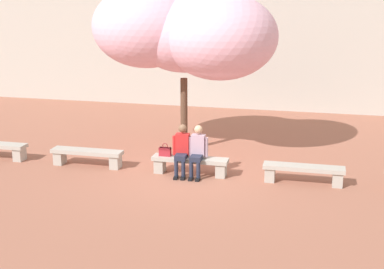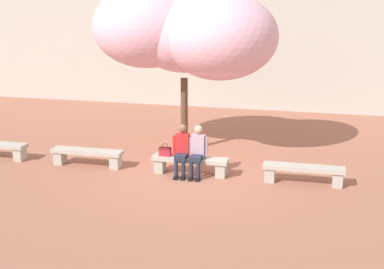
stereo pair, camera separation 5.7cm
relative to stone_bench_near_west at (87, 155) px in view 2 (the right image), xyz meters
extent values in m
plane|color=#9E604C|center=(2.83, 0.00, -0.31)|extent=(100.00, 100.00, 0.00)
cube|color=#ADA89E|center=(-2.03, 0.01, -0.13)|extent=(0.24, 0.34, 0.35)
cube|color=#ADA89E|center=(0.00, 0.00, 0.09)|extent=(1.95, 0.44, 0.10)
cube|color=#ADA89E|center=(-0.80, -0.01, -0.13)|extent=(0.24, 0.34, 0.35)
cube|color=#ADA89E|center=(0.80, 0.01, -0.13)|extent=(0.24, 0.34, 0.35)
cube|color=#ADA89E|center=(2.83, 0.00, 0.09)|extent=(1.95, 0.44, 0.10)
cube|color=#ADA89E|center=(2.03, -0.01, -0.13)|extent=(0.24, 0.34, 0.35)
cube|color=#ADA89E|center=(3.64, 0.01, -0.13)|extent=(0.24, 0.34, 0.35)
cube|color=#ADA89E|center=(5.67, 0.00, 0.09)|extent=(1.95, 0.44, 0.10)
cube|color=#ADA89E|center=(4.86, -0.01, -0.13)|extent=(0.24, 0.34, 0.35)
cube|color=#ADA89E|center=(6.47, 0.01, -0.13)|extent=(0.24, 0.34, 0.35)
cube|color=black|center=(2.57, -0.43, -0.28)|extent=(0.12, 0.23, 0.06)
cylinder|color=#23283D|center=(2.57, -0.37, -0.07)|extent=(0.10, 0.10, 0.42)
cube|color=black|center=(2.75, -0.41, -0.28)|extent=(0.12, 0.23, 0.06)
cylinder|color=#23283D|center=(2.75, -0.35, -0.07)|extent=(0.10, 0.10, 0.42)
cube|color=#23283D|center=(2.64, -0.18, 0.20)|extent=(0.31, 0.42, 0.12)
cube|color=red|center=(2.63, 0.04, 0.47)|extent=(0.36, 0.24, 0.54)
sphere|color=brown|center=(2.63, 0.04, 0.88)|extent=(0.21, 0.21, 0.21)
cylinder|color=red|center=(2.42, 0.00, 0.43)|extent=(0.09, 0.09, 0.50)
cylinder|color=red|center=(2.84, 0.04, 0.43)|extent=(0.09, 0.09, 0.50)
cube|color=black|center=(2.95, -0.42, -0.28)|extent=(0.10, 0.22, 0.06)
cylinder|color=#23283D|center=(2.95, -0.36, -0.07)|extent=(0.10, 0.10, 0.42)
cube|color=black|center=(3.13, -0.42, -0.28)|extent=(0.10, 0.22, 0.06)
cylinder|color=#23283D|center=(3.13, -0.36, -0.07)|extent=(0.10, 0.10, 0.42)
cube|color=#23283D|center=(3.04, -0.18, 0.20)|extent=(0.28, 0.40, 0.12)
cube|color=#B293A8|center=(3.04, 0.04, 0.47)|extent=(0.34, 0.22, 0.54)
sphere|color=tan|center=(3.04, 0.04, 0.88)|extent=(0.21, 0.21, 0.21)
cylinder|color=#B293A8|center=(2.83, 0.02, 0.43)|extent=(0.09, 0.09, 0.50)
cylinder|color=#B293A8|center=(3.25, 0.02, 0.43)|extent=(0.09, 0.09, 0.50)
cube|color=#A3232D|center=(2.18, -0.02, 0.25)|extent=(0.30, 0.14, 0.22)
cube|color=maroon|center=(2.18, -0.03, 0.34)|extent=(0.30, 0.15, 0.04)
torus|color=maroon|center=(2.18, -0.02, 0.41)|extent=(0.14, 0.02, 0.14)
cylinder|color=#513828|center=(2.14, 2.04, 0.76)|extent=(0.20, 0.20, 2.14)
ellipsoid|color=#EFB7D1|center=(2.14, 2.04, 3.07)|extent=(2.84, 2.61, 2.13)
ellipsoid|color=#EFB7D1|center=(1.07, 1.98, 3.26)|extent=(3.08, 2.88, 2.31)
ellipsoid|color=#EFB7D1|center=(3.21, 1.88, 3.04)|extent=(3.14, 3.25, 2.35)
camera|label=1|loc=(5.99, -12.55, 4.15)|focal=50.00mm
camera|label=2|loc=(6.04, -12.54, 4.15)|focal=50.00mm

